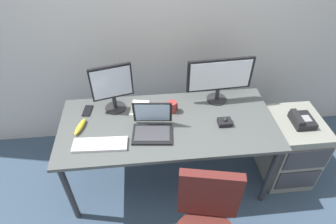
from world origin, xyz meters
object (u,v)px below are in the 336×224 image
Objects in this scene: laptop at (152,126)px; paper_notepad at (139,108)px; file_cabinet at (289,148)px; cell_phone at (88,111)px; monitor_side at (112,86)px; keyboard at (100,144)px; banana at (80,127)px; desk_phone at (302,120)px; trackball_mouse at (225,122)px; monitor_main at (220,77)px; coffee_mug at (172,107)px.

laptop is 1.61× the size of paper_notepad.
file_cabinet is 4.78× the size of cell_phone.
monitor_side reaches higher than keyboard.
laptop is 0.31m from paper_notepad.
file_cabinet is 3.58× the size of banana.
desk_phone is at bearing -1.99° from banana.
monitor_side reaches higher than laptop.
keyboard is 1.01m from trackball_mouse.
keyboard is 2.93× the size of cell_phone.
cell_phone is (-0.14, 0.41, -0.01)m from keyboard.
cell_phone is (-1.81, 0.28, 0.03)m from desk_phone.
banana is at bearing 130.30° from keyboard.
monitor_main is at bearing 88.26° from trackball_mouse.
trackball_mouse is at bearing -21.18° from paper_notepad.
monitor_side is at bearing 173.42° from paper_notepad.
monitor_main is 0.48m from coffee_mug.
monitor_side reaches higher than monitor_main.
monitor_side is at bearing 162.01° from trackball_mouse.
desk_phone is 1.62m from monitor_side.
desk_phone is 1.27m from laptop.
desk_phone is 1.41× the size of cell_phone.
paper_notepad is at bearing -6.58° from monitor_side.
monitor_main reaches higher than trackball_mouse.
paper_notepad is (0.31, 0.40, -0.01)m from keyboard.
cell_phone is 0.75× the size of banana.
cell_phone is (-0.24, -0.01, -0.23)m from monitor_side.
keyboard is at bearing -49.70° from banana.
trackball_mouse is at bearing -6.04° from cell_phone.
monitor_main reaches higher than paper_notepad.
coffee_mug is at bearing 1.94° from cell_phone.
monitor_side is at bearing 169.59° from desk_phone.
coffee_mug is (-1.08, 0.20, 0.07)m from desk_phone.
monitor_main is 1.71× the size of laptop.
desk_phone is 0.48× the size of keyboard.
coffee_mug is at bearing 30.10° from keyboard.
cell_phone is (-0.45, 0.01, -0.00)m from paper_notepad.
laptop is (-1.27, -0.04, 0.45)m from file_cabinet.
keyboard is at bearing -164.23° from laptop.
banana is at bearing 178.53° from file_cabinet.
monitor_main is at bearing 12.20° from banana.
keyboard is at bearing -155.54° from monitor_main.
keyboard is at bearing -127.21° from paper_notepad.
coffee_mug is (-0.41, 0.20, 0.03)m from trackball_mouse.
cell_phone is at bearing 151.15° from laptop.
desk_phone is 0.35× the size of monitor_main.
desk_phone reaches higher than file_cabinet.
desk_phone is at bearing -10.41° from monitor_side.
monitor_side is 0.34m from cell_phone.
desk_phone is at bearing 0.25° from trackball_mouse.
coffee_mug reaches higher than keyboard.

